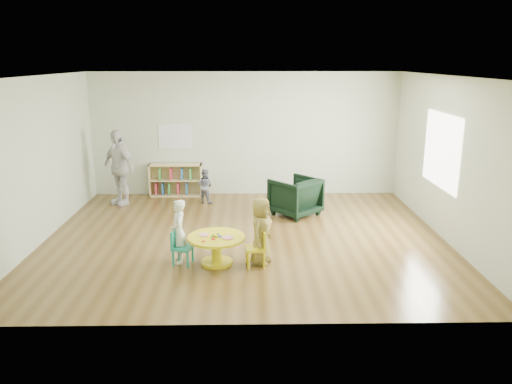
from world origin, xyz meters
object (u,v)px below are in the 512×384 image
at_px(bookshelf, 175,180).
at_px(adult_caretaker, 119,167).
at_px(kid_chair_left, 180,246).
at_px(toddler, 205,186).
at_px(kid_chair_right, 258,247).
at_px(activity_table, 217,245).
at_px(child_left, 179,231).
at_px(child_right, 261,231).
at_px(armchair, 295,196).

bearing_deg(bookshelf, adult_caretaker, -148.90).
xyz_separation_m(kid_chair_left, adult_caretaker, (-1.73, 3.34, 0.53)).
height_order(kid_chair_left, toddler, toddler).
height_order(kid_chair_right, toddler, toddler).
relative_size(activity_table, kid_chair_left, 1.64).
height_order(child_left, adult_caretaker, adult_caretaker).
bearing_deg(child_left, toddler, 168.93).
xyz_separation_m(kid_chair_left, bookshelf, (-0.62, 4.01, 0.08)).
bearing_deg(activity_table, child_right, 0.75).
xyz_separation_m(activity_table, bookshelf, (-1.18, 4.01, 0.06)).
bearing_deg(toddler, child_right, 132.46).
bearing_deg(kid_chair_left, bookshelf, -157.23).
bearing_deg(bookshelf, child_right, -64.98).
bearing_deg(toddler, armchair, 178.27).
bearing_deg(armchair, child_right, 31.37).
bearing_deg(kid_chair_right, child_left, 75.83).
distance_m(armchair, adult_caretaker, 3.86).
relative_size(bookshelf, child_left, 1.20).
relative_size(kid_chair_left, toddler, 0.71).
height_order(bookshelf, adult_caretaker, adult_caretaker).
bearing_deg(child_right, activity_table, 111.48).
xyz_separation_m(kid_chair_left, armchair, (2.00, 2.47, 0.10)).
xyz_separation_m(armchair, toddler, (-1.90, 0.91, -0.00)).
relative_size(activity_table, armchair, 1.05).
height_order(kid_chair_right, child_left, child_left).
relative_size(armchair, child_left, 0.84).
bearing_deg(activity_table, toddler, 97.61).
bearing_deg(armchair, kid_chair_right, 30.97).
xyz_separation_m(kid_chair_left, toddler, (0.11, 3.38, 0.09)).
relative_size(activity_table, kid_chair_right, 1.60).
height_order(bookshelf, armchair, armchair).
bearing_deg(kid_chair_left, kid_chair_right, 99.98).
distance_m(toddler, adult_caretaker, 1.89).
bearing_deg(child_right, toddler, 39.35).
height_order(toddler, adult_caretaker, adult_caretaker).
height_order(armchair, child_right, child_right).
xyz_separation_m(activity_table, adult_caretaker, (-2.29, 3.34, 0.51)).
height_order(kid_chair_left, child_right, child_right).
bearing_deg(toddler, kid_chair_left, 112.04).
distance_m(kid_chair_right, child_left, 1.25).
relative_size(kid_chair_right, toddler, 0.73).
height_order(activity_table, bookshelf, bookshelf).
xyz_separation_m(bookshelf, armchair, (2.63, -1.54, 0.02)).
distance_m(kid_chair_right, toddler, 3.63).
bearing_deg(activity_table, armchair, 59.69).
relative_size(kid_chair_left, kid_chair_right, 0.97).
xyz_separation_m(kid_chair_right, armchair, (0.81, 2.55, 0.09)).
xyz_separation_m(kid_chair_right, toddler, (-1.09, 3.46, 0.08)).
distance_m(kid_chair_right, armchair, 2.68).
height_order(kid_chair_left, bookshelf, bookshelf).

